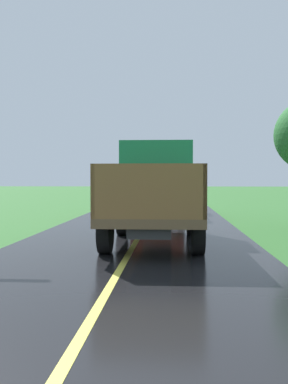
# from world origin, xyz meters

# --- Properties ---
(banana_truck_near) EXTENTS (2.38, 5.82, 2.80)m
(banana_truck_near) POSITION_xyz_m (0.53, 9.76, 1.47)
(banana_truck_near) COLOR #2D2D30
(banana_truck_near) RESTS_ON road_surface
(banana_truck_far) EXTENTS (2.38, 5.82, 2.80)m
(banana_truck_far) POSITION_xyz_m (0.35, 19.55, 1.48)
(banana_truck_far) COLOR #2D2D30
(banana_truck_far) RESTS_ON road_surface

